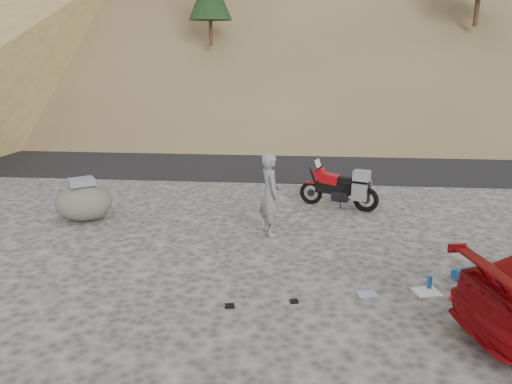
# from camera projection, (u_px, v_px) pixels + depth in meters

# --- Properties ---
(ground) EXTENTS (140.00, 140.00, 0.00)m
(ground) POSITION_uv_depth(u_px,v_px,m) (288.00, 253.00, 10.43)
(ground) COLOR #423F3C
(ground) RESTS_ON ground
(road) EXTENTS (120.00, 7.00, 0.05)m
(road) POSITION_uv_depth(u_px,v_px,m) (295.00, 160.00, 19.03)
(road) COLOR black
(road) RESTS_ON ground
(motorcycle) EXTENTS (2.08, 1.04, 1.29)m
(motorcycle) POSITION_uv_depth(u_px,v_px,m) (342.00, 188.00, 13.18)
(motorcycle) COLOR black
(motorcycle) RESTS_ON ground
(man) EXTENTS (0.67, 0.81, 1.91)m
(man) POSITION_uv_depth(u_px,v_px,m) (270.00, 234.00, 11.50)
(man) COLOR gray
(man) RESTS_ON ground
(boulder) EXTENTS (1.72, 1.62, 1.07)m
(boulder) POSITION_uv_depth(u_px,v_px,m) (83.00, 202.00, 12.32)
(boulder) COLOR #555049
(boulder) RESTS_ON ground
(small_rock) EXTENTS (0.95, 0.91, 0.46)m
(small_rock) POSITION_uv_depth(u_px,v_px,m) (93.00, 210.00, 12.44)
(small_rock) COLOR #555049
(small_rock) RESTS_ON ground
(gear_white_cloth) EXTENTS (0.52, 0.49, 0.01)m
(gear_white_cloth) POSITION_uv_depth(u_px,v_px,m) (427.00, 292.00, 8.76)
(gear_white_cloth) COLOR white
(gear_white_cloth) RESTS_ON ground
(gear_blue_mat) EXTENTS (0.55, 0.41, 0.21)m
(gear_blue_mat) POSITION_uv_depth(u_px,v_px,m) (466.00, 273.00, 9.28)
(gear_blue_mat) COLOR #174E8E
(gear_blue_mat) RESTS_ON ground
(gear_bottle) EXTENTS (0.11, 0.11, 0.24)m
(gear_bottle) POSITION_uv_depth(u_px,v_px,m) (429.00, 282.00, 8.86)
(gear_bottle) COLOR #174E8E
(gear_bottle) RESTS_ON ground
(gear_funnel) EXTENTS (0.17, 0.17, 0.20)m
(gear_funnel) POSITION_uv_depth(u_px,v_px,m) (453.00, 294.00, 8.47)
(gear_funnel) COLOR red
(gear_funnel) RESTS_ON ground
(gear_glove_a) EXTENTS (0.17, 0.14, 0.04)m
(gear_glove_a) POSITION_uv_depth(u_px,v_px,m) (230.00, 306.00, 8.25)
(gear_glove_a) COLOR black
(gear_glove_a) RESTS_ON ground
(gear_glove_b) EXTENTS (0.16, 0.14, 0.04)m
(gear_glove_b) POSITION_uv_depth(u_px,v_px,m) (294.00, 301.00, 8.40)
(gear_glove_b) COLOR black
(gear_glove_b) RESTS_ON ground
(gear_blue_cloth) EXTENTS (0.38, 0.32, 0.01)m
(gear_blue_cloth) POSITION_uv_depth(u_px,v_px,m) (367.00, 294.00, 8.69)
(gear_blue_cloth) COLOR #7B97BE
(gear_blue_cloth) RESTS_ON ground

